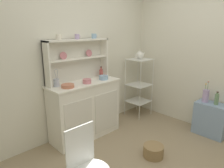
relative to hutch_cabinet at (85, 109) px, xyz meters
name	(u,v)px	position (x,y,z in m)	size (l,w,h in m)	color
wall_back	(76,57)	(0.04, 0.26, 0.79)	(3.84, 0.05, 2.50)	silver
wall_right	(223,58)	(1.67, -1.37, 0.79)	(0.05, 3.84, 2.50)	silver
hutch_cabinet	(85,109)	(0.00, 0.00, 0.00)	(1.13, 0.45, 0.90)	white
hutch_shelf_unit	(77,57)	(0.00, 0.16, 0.81)	(1.06, 0.18, 0.64)	silver
bakers_rack	(139,81)	(1.27, -0.05, 0.23)	(0.41, 0.39, 1.13)	silver
side_shelf_blue	(210,119)	(1.48, -1.37, -0.19)	(0.28, 0.48, 0.54)	#849EBC
wire_chair	(86,163)	(-0.83, -1.13, 0.06)	(0.36, 0.36, 0.85)	white
floor_basket	(153,151)	(0.32, -1.09, -0.38)	(0.27, 0.27, 0.16)	#93754C
cup_cream_0	(59,37)	(-0.31, 0.12, 1.11)	(0.08, 0.07, 0.08)	silver
cup_lilac_1	(77,37)	(-0.01, 0.12, 1.11)	(0.08, 0.07, 0.08)	#B79ECC
cup_sky_2	(94,36)	(0.31, 0.12, 1.11)	(0.09, 0.08, 0.08)	#8EB2D1
bowl_mixing_large	(68,86)	(-0.33, -0.07, 0.46)	(0.18, 0.18, 0.05)	#C67556
bowl_floral_medium	(87,81)	(0.00, -0.07, 0.47)	(0.13, 0.13, 0.06)	#D17A84
bowl_cream_small	(104,78)	(0.33, -0.07, 0.47)	(0.15, 0.15, 0.06)	#8EB2D1
jam_bottle	(101,73)	(0.42, 0.09, 0.51)	(0.06, 0.06, 0.18)	#B74C47
utensil_jar	(56,82)	(-0.42, 0.08, 0.50)	(0.08, 0.08, 0.25)	#B2B7C6
porcelain_teapot	(140,55)	(1.27, -0.05, 0.74)	(0.23, 0.14, 0.16)	white
flower_vase	(206,95)	(1.48, -1.25, 0.19)	(0.10, 0.10, 0.35)	#B79ECC
oil_bottle	(217,99)	(1.48, -1.42, 0.16)	(0.06, 0.06, 0.21)	#6B8C60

